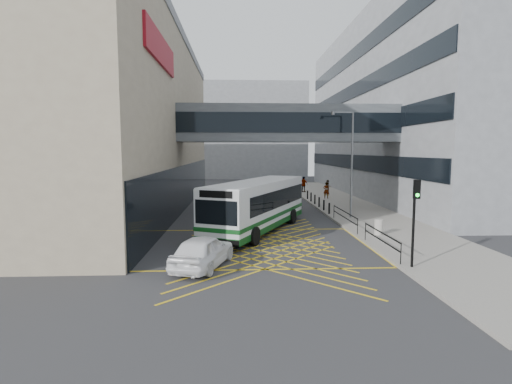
{
  "coord_description": "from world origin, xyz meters",
  "views": [
    {
      "loc": [
        -1.22,
        -21.78,
        5.29
      ],
      "look_at": [
        0.0,
        4.0,
        2.6
      ],
      "focal_mm": 28.0,
      "sensor_mm": 36.0,
      "label": 1
    }
  ],
  "objects": [
    {
      "name": "traffic_light",
      "position": [
        6.48,
        -5.02,
        2.69
      ],
      "size": [
        0.28,
        0.45,
        3.88
      ],
      "rotation": [
        0.0,
        0.0,
        -0.05
      ],
      "color": "black",
      "rests_on": "pavement"
    },
    {
      "name": "building_right",
      "position": [
        23.98,
        24.0,
        10.0
      ],
      "size": [
        24.09,
        44.0,
        20.0
      ],
      "color": "gray",
      "rests_on": "ground"
    },
    {
      "name": "bollards",
      "position": [
        6.25,
        15.0,
        0.61
      ],
      "size": [
        0.14,
        10.14,
        0.9
      ],
      "color": "black",
      "rests_on": "pavement"
    },
    {
      "name": "pedestrian_a",
      "position": [
        8.34,
        20.41,
        1.03
      ],
      "size": [
        0.71,
        0.52,
        1.74
      ],
      "primitive_type": "imported",
      "rotation": [
        0.0,
        0.0,
        3.1
      ],
      "color": "gray",
      "rests_on": "pavement"
    },
    {
      "name": "skybridge",
      "position": [
        3.0,
        12.0,
        7.5
      ],
      "size": [
        20.0,
        4.1,
        3.0
      ],
      "color": "#4F5459",
      "rests_on": "ground"
    },
    {
      "name": "pedestrian_b",
      "position": [
        9.44,
        24.41,
        0.99
      ],
      "size": [
        0.84,
        0.52,
        1.66
      ],
      "primitive_type": "imported",
      "rotation": [
        0.0,
        0.0,
        0.06
      ],
      "color": "gray",
      "rests_on": "pavement"
    },
    {
      "name": "litter_bin",
      "position": [
        7.43,
        1.91,
        0.62
      ],
      "size": [
        0.53,
        0.53,
        0.92
      ],
      "primitive_type": "cylinder",
      "color": "#ADA89E",
      "rests_on": "pavement"
    },
    {
      "name": "pavement",
      "position": [
        9.0,
        15.0,
        0.08
      ],
      "size": [
        6.0,
        54.0,
        0.16
      ],
      "primitive_type": "cube",
      "color": "gray",
      "rests_on": "ground"
    },
    {
      "name": "building_far",
      "position": [
        -2.0,
        60.0,
        9.0
      ],
      "size": [
        28.0,
        16.0,
        18.0
      ],
      "primitive_type": "cube",
      "color": "gray",
      "rests_on": "ground"
    },
    {
      "name": "pedestrian_c",
      "position": [
        7.01,
        27.02,
        1.12
      ],
      "size": [
        1.22,
        1.14,
        1.92
      ],
      "primitive_type": "imported",
      "rotation": [
        0.0,
        0.0,
        2.45
      ],
      "color": "gray",
      "rests_on": "pavement"
    },
    {
      "name": "box_junction",
      "position": [
        0.0,
        0.0,
        0.0
      ],
      "size": [
        12.0,
        9.0,
        0.01
      ],
      "color": "gold",
      "rests_on": "ground"
    },
    {
      "name": "car_dark",
      "position": [
        -0.02,
        8.24,
        0.69
      ],
      "size": [
        2.47,
        4.63,
        1.38
      ],
      "primitive_type": "imported",
      "rotation": [
        0.0,
        0.0,
        2.96
      ],
      "color": "black",
      "rests_on": "ground"
    },
    {
      "name": "bus",
      "position": [
        0.17,
        4.21,
        1.78
      ],
      "size": [
        7.41,
        11.85,
        3.31
      ],
      "rotation": [
        0.0,
        0.0,
        -0.43
      ],
      "color": "silver",
      "rests_on": "ground"
    },
    {
      "name": "building_whsmith",
      "position": [
        -17.98,
        16.0,
        8.0
      ],
      "size": [
        24.17,
        42.0,
        16.0
      ],
      "color": "tan",
      "rests_on": "ground"
    },
    {
      "name": "street_lamp",
      "position": [
        7.33,
        8.21,
        4.73
      ],
      "size": [
        1.83,
        0.48,
        8.03
      ],
      "rotation": [
        0.0,
        0.0,
        0.15
      ],
      "color": "slate",
      "rests_on": "pavement"
    },
    {
      "name": "kerb_railings",
      "position": [
        6.15,
        1.78,
        0.88
      ],
      "size": [
        0.05,
        12.54,
        1.0
      ],
      "color": "black",
      "rests_on": "pavement"
    },
    {
      "name": "car_silver",
      "position": [
        -0.08,
        13.17,
        0.62
      ],
      "size": [
        2.08,
        4.15,
        1.25
      ],
      "primitive_type": "imported",
      "rotation": [
        0.0,
        0.0,
        3.24
      ],
      "color": "gray",
      "rests_on": "ground"
    },
    {
      "name": "car_white",
      "position": [
        -2.79,
        -4.0,
        0.76
      ],
      "size": [
        3.3,
        5.17,
        1.53
      ],
      "primitive_type": "imported",
      "rotation": [
        0.0,
        0.0,
        2.84
      ],
      "color": "white",
      "rests_on": "ground"
    },
    {
      "name": "ground",
      "position": [
        0.0,
        0.0,
        0.0
      ],
      "size": [
        120.0,
        120.0,
        0.0
      ],
      "primitive_type": "plane",
      "color": "#333335"
    }
  ]
}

